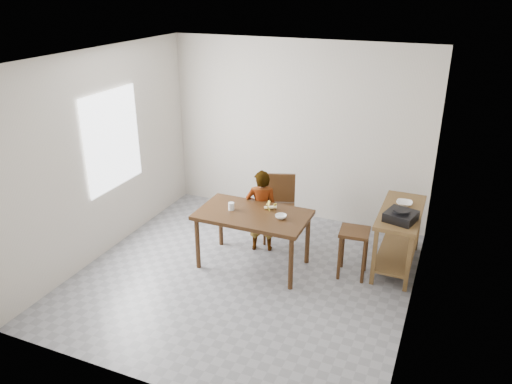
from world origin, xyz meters
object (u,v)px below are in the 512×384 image
at_px(dining_table, 253,239).
at_px(prep_counter, 398,239).
at_px(dining_chair, 279,210).
at_px(stool, 353,253).
at_px(child, 262,211).

height_order(dining_table, prep_counter, prep_counter).
bearing_deg(dining_chair, dining_table, -112.94).
distance_m(dining_table, dining_chair, 0.81).
bearing_deg(stool, dining_chair, 155.62).
height_order(prep_counter, stool, prep_counter).
relative_size(prep_counter, dining_chair, 1.30).
bearing_deg(stool, prep_counter, 42.42).
xyz_separation_m(dining_table, child, (-0.06, 0.43, 0.21)).
height_order(child, stool, child).
xyz_separation_m(dining_table, dining_chair, (0.05, 0.80, 0.09)).
bearing_deg(prep_counter, child, -171.48).
relative_size(dining_table, stool, 2.22).
relative_size(prep_counter, child, 1.03).
distance_m(prep_counter, stool, 0.65).
distance_m(dining_chair, stool, 1.31).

